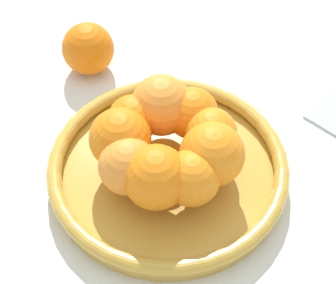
{
  "coord_description": "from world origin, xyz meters",
  "views": [
    {
      "loc": [
        -0.43,
        0.13,
        0.61
      ],
      "look_at": [
        0.0,
        0.0,
        0.07
      ],
      "focal_mm": 60.0,
      "sensor_mm": 36.0,
      "label": 1
    }
  ],
  "objects": [
    {
      "name": "ground_plane",
      "position": [
        0.0,
        0.0,
        0.0
      ],
      "size": [
        4.0,
        4.0,
        0.0
      ],
      "primitive_type": "plane",
      "color": "silver"
    },
    {
      "name": "fruit_bowl",
      "position": [
        0.0,
        0.0,
        0.02
      ],
      "size": [
        0.32,
        0.32,
        0.04
      ],
      "color": "gold",
      "rests_on": "ground_plane"
    },
    {
      "name": "stray_orange",
      "position": [
        0.24,
        0.05,
        0.04
      ],
      "size": [
        0.08,
        0.08,
        0.08
      ],
      "primitive_type": "sphere",
      "color": "orange",
      "rests_on": "ground_plane"
    },
    {
      "name": "orange_pile",
      "position": [
        -0.0,
        0.0,
        0.07
      ],
      "size": [
        0.2,
        0.19,
        0.08
      ],
      "color": "orange",
      "rests_on": "fruit_bowl"
    }
  ]
}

